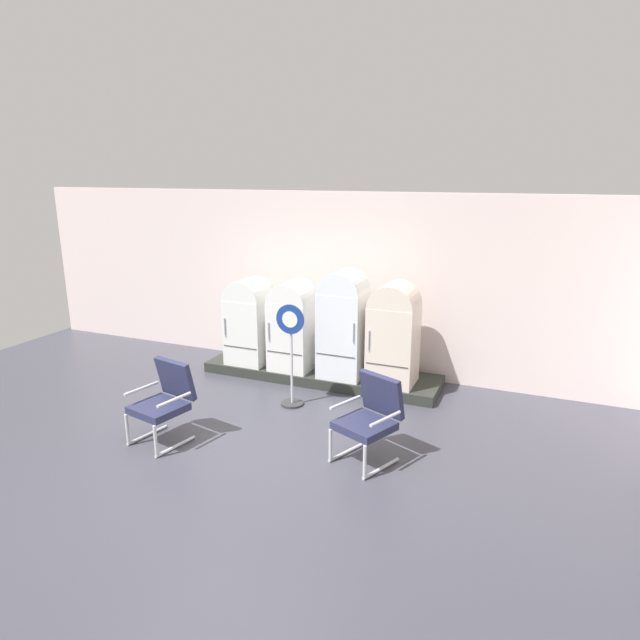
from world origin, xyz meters
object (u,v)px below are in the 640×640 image
refrigerator_3 (394,331)px  armchair_left (165,398)px  armchair_right (371,415)px  refrigerator_0 (249,319)px  refrigerator_2 (343,321)px  refrigerator_1 (293,323)px  sign_stand (291,360)px

refrigerator_3 → armchair_left: size_ratio=1.52×
armchair_left → armchair_right: 2.49m
refrigerator_0 → armchair_left: (0.25, -2.50, -0.34)m
refrigerator_2 → refrigerator_0: bearing=179.3°
refrigerator_1 → armchair_right: size_ratio=1.42×
refrigerator_0 → refrigerator_1: (0.78, -0.01, 0.01)m
refrigerator_2 → sign_stand: bearing=-112.2°
refrigerator_3 → armchair_right: refrigerator_3 is taller
armchair_left → armchair_right: size_ratio=1.00×
refrigerator_1 → refrigerator_2: (0.84, -0.01, 0.13)m
refrigerator_1 → sign_stand: refrigerator_1 is taller
refrigerator_2 → armchair_right: 2.30m
refrigerator_0 → refrigerator_2: bearing=-0.7°
armchair_left → sign_stand: size_ratio=0.67×
refrigerator_1 → refrigerator_3: refrigerator_3 is taller
armchair_right → refrigerator_3: bearing=98.2°
refrigerator_0 → refrigerator_3: size_ratio=0.92×
refrigerator_2 → armchair_right: bearing=-61.7°
armchair_left → refrigerator_2: bearing=61.1°
refrigerator_0 → armchair_right: bearing=-36.7°
refrigerator_0 → sign_stand: refrigerator_0 is taller
refrigerator_0 → sign_stand: 1.59m
armchair_left → sign_stand: 1.80m
armchair_right → armchair_left: bearing=-168.4°
refrigerator_0 → refrigerator_3: refrigerator_3 is taller
refrigerator_3 → armchair_left: bearing=-130.7°
refrigerator_0 → refrigerator_2: refrigerator_2 is taller
refrigerator_3 → armchair_left: (-2.15, -2.49, -0.41)m
refrigerator_2 → armchair_right: size_ratio=1.66×
refrigerator_2 → armchair_left: size_ratio=1.66×
refrigerator_1 → refrigerator_3: bearing=0.0°
refrigerator_2 → armchair_left: bearing=-118.9°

